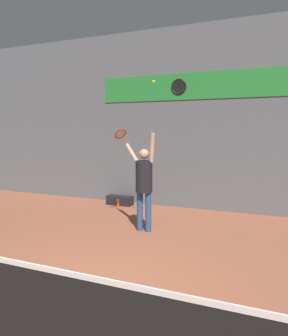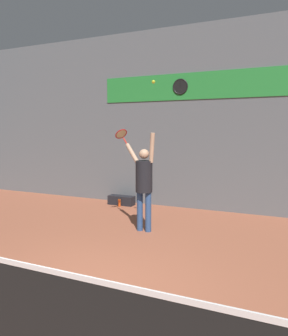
# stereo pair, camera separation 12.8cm
# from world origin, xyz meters

# --- Properties ---
(ground_plane) EXTENTS (18.00, 18.00, 0.00)m
(ground_plane) POSITION_xyz_m (0.00, 0.00, 0.00)
(ground_plane) COLOR #9E563D
(back_wall) EXTENTS (18.00, 0.10, 5.00)m
(back_wall) POSITION_xyz_m (0.00, 5.60, 2.50)
(back_wall) COLOR slate
(back_wall) RESTS_ON ground_plane
(sponsor_banner) EXTENTS (5.41, 0.02, 0.72)m
(sponsor_banner) POSITION_xyz_m (0.00, 5.54, 3.37)
(sponsor_banner) COLOR #288C38
(scoreboard_clock) EXTENTS (0.43, 0.04, 0.43)m
(scoreboard_clock) POSITION_xyz_m (-0.38, 5.52, 3.37)
(scoreboard_clock) COLOR black
(court_net) EXTENTS (8.91, 0.07, 1.06)m
(court_net) POSITION_xyz_m (0.00, -1.03, 0.50)
(court_net) COLOR #333333
(court_net) RESTS_ON ground_plane
(tennis_player) EXTENTS (0.89, 0.56, 2.13)m
(tennis_player) POSITION_xyz_m (-0.39, 3.10, 1.11)
(tennis_player) COLOR #2D4C7F
(tennis_player) RESTS_ON ground_plane
(tennis_racket) EXTENTS (0.42, 0.37, 0.37)m
(tennis_racket) POSITION_xyz_m (-1.16, 3.54, 2.08)
(tennis_racket) COLOR red
(tennis_ball) EXTENTS (0.07, 0.07, 0.07)m
(tennis_ball) POSITION_xyz_m (-0.13, 2.99, 3.15)
(tennis_ball) COLOR #CCDB2D
(water_bottle) EXTENTS (0.07, 0.07, 0.25)m
(water_bottle) POSITION_xyz_m (-1.98, 4.91, 0.11)
(water_bottle) COLOR #D84C19
(water_bottle) RESTS_ON ground_plane
(equipment_bag) EXTENTS (0.78, 0.30, 0.27)m
(equipment_bag) POSITION_xyz_m (-2.04, 5.14, 0.13)
(equipment_bag) COLOR black
(equipment_bag) RESTS_ON ground_plane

